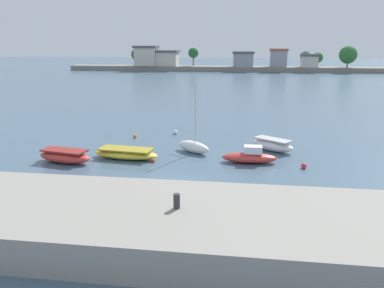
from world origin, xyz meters
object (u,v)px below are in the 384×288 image
(moored_boat_2, at_px, (193,146))
(moored_boat_4, at_px, (273,145))
(mooring_bollard, at_px, (177,201))
(moored_boat_1, at_px, (126,154))
(moored_boat_3, at_px, (250,157))
(mooring_buoy_1, at_px, (304,166))
(mooring_buoy_0, at_px, (175,132))
(moored_boat_0, at_px, (65,156))
(mooring_buoy_3, at_px, (135,136))
(mooring_buoy_2, at_px, (153,161))

(moored_boat_2, distance_m, moored_boat_4, 6.74)
(mooring_bollard, relative_size, moored_boat_4, 0.17)
(moored_boat_1, distance_m, moored_boat_4, 12.31)
(moored_boat_3, height_order, mooring_buoy_1, moored_boat_3)
(moored_boat_3, distance_m, mooring_buoy_0, 11.50)
(moored_boat_2, bearing_deg, moored_boat_4, 48.32)
(moored_boat_0, bearing_deg, moored_boat_3, 19.22)
(moored_boat_0, height_order, moored_boat_1, moored_boat_0)
(moored_boat_4, bearing_deg, mooring_buoy_3, -156.73)
(mooring_buoy_0, height_order, mooring_buoy_1, mooring_buoy_0)
(mooring_bollard, distance_m, moored_boat_2, 15.49)
(mooring_buoy_3, bearing_deg, moored_boat_0, -109.54)
(mooring_buoy_1, bearing_deg, mooring_buoy_3, 153.20)
(moored_boat_1, distance_m, mooring_buoy_1, 13.71)
(moored_boat_1, xyz_separation_m, mooring_buoy_0, (2.31, 8.98, -0.17))
(mooring_bollard, relative_size, moored_boat_0, 0.15)
(mooring_buoy_1, distance_m, mooring_buoy_2, 11.31)
(mooring_bollard, relative_size, mooring_buoy_0, 1.60)
(moored_boat_0, xyz_separation_m, mooring_buoy_3, (3.06, 8.63, -0.31))
(moored_boat_1, xyz_separation_m, mooring_buoy_2, (2.38, -0.77, -0.25))
(moored_boat_3, bearing_deg, mooring_bollard, -105.37)
(mooring_buoy_1, height_order, mooring_buoy_3, mooring_buoy_1)
(moored_boat_2, bearing_deg, mooring_buoy_1, 15.18)
(mooring_buoy_2, bearing_deg, moored_boat_4, 27.30)
(mooring_buoy_2, height_order, mooring_buoy_3, mooring_buoy_3)
(mooring_buoy_2, bearing_deg, mooring_buoy_1, 0.46)
(moored_boat_0, distance_m, mooring_buoy_2, 6.79)
(moored_boat_3, xyz_separation_m, mooring_buoy_0, (-7.44, 8.76, -0.26))
(moored_boat_1, bearing_deg, mooring_buoy_2, -11.34)
(moored_boat_2, distance_m, mooring_buoy_1, 9.20)
(moored_boat_2, bearing_deg, mooring_buoy_3, -179.13)
(mooring_buoy_0, distance_m, mooring_buoy_1, 14.93)
(moored_boat_3, bearing_deg, mooring_buoy_0, 129.18)
(moored_boat_2, xyz_separation_m, mooring_buoy_3, (-6.32, 4.36, -0.35))
(mooring_buoy_1, bearing_deg, moored_boat_1, 177.15)
(moored_boat_0, relative_size, moored_boat_3, 1.09)
(mooring_buoy_0, bearing_deg, mooring_buoy_1, -40.33)
(moored_boat_4, xyz_separation_m, mooring_buoy_0, (-9.33, 4.97, -0.29))
(mooring_buoy_2, bearing_deg, mooring_buoy_3, 115.49)
(moored_boat_3, xyz_separation_m, mooring_buoy_3, (-11.01, 6.65, -0.30))
(moored_boat_1, height_order, moored_boat_4, moored_boat_4)
(moored_boat_2, relative_size, mooring_buoy_2, 21.32)
(mooring_bollard, relative_size, moored_boat_2, 0.12)
(mooring_bollard, relative_size, mooring_buoy_1, 1.73)
(moored_boat_0, bearing_deg, mooring_bollard, -34.65)
(moored_boat_1, distance_m, moored_boat_3, 9.76)
(moored_boat_4, height_order, mooring_buoy_2, moored_boat_4)
(mooring_bollard, xyz_separation_m, mooring_buoy_2, (-4.06, 12.08, -1.82))
(moored_boat_2, relative_size, mooring_buoy_3, 16.86)
(moored_boat_0, height_order, moored_boat_3, moored_boat_3)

